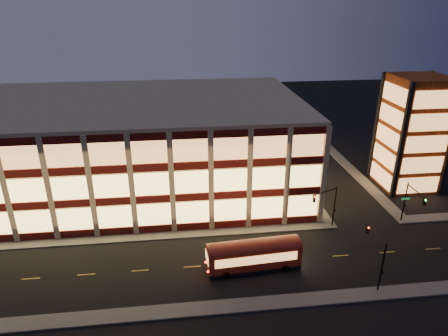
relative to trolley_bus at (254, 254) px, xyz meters
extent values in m
plane|color=black|center=(-10.99, 7.12, -2.01)|extent=(200.00, 200.00, 0.00)
cube|color=#514F4C|center=(-13.99, 8.12, -1.93)|extent=(54.00, 2.00, 0.15)
cube|color=#514F4C|center=(12.01, 24.12, -1.93)|extent=(2.00, 30.00, 0.15)
cube|color=#514F4C|center=(29.01, 8.12, -1.93)|extent=(14.00, 2.00, 0.15)
cube|color=#514F4C|center=(23.01, 24.12, -1.93)|extent=(2.00, 30.00, 0.15)
cube|color=#514F4C|center=(-10.99, -5.88, -1.93)|extent=(100.00, 2.00, 0.15)
cube|color=tan|center=(-13.99, 24.12, 4.99)|extent=(50.00, 30.00, 14.00)
cube|color=tan|center=(-13.99, 24.12, 12.24)|extent=(50.40, 30.40, 0.50)
cube|color=#470C0A|center=(-13.99, 9.00, -1.36)|extent=(50.10, 0.25, 1.00)
cube|color=#FFD16B|center=(-13.99, 9.02, 0.74)|extent=(49.00, 0.20, 3.00)
cube|color=#470C0A|center=(11.13, 24.12, -1.36)|extent=(0.25, 30.10, 1.00)
cube|color=#FFD16B|center=(11.11, 24.12, 0.74)|extent=(0.20, 29.00, 3.00)
cube|color=#470C0A|center=(-13.99, 9.00, 3.04)|extent=(50.10, 0.25, 1.00)
cube|color=#FFD16B|center=(-13.99, 9.02, 5.14)|extent=(49.00, 0.20, 3.00)
cube|color=#470C0A|center=(11.13, 24.12, 3.04)|extent=(0.25, 30.10, 1.00)
cube|color=#FFD16B|center=(11.11, 24.12, 5.14)|extent=(0.20, 29.00, 3.00)
cube|color=#470C0A|center=(-13.99, 9.00, 7.44)|extent=(50.10, 0.25, 1.00)
cube|color=#FFD16B|center=(-13.99, 9.02, 9.54)|extent=(49.00, 0.20, 3.00)
cube|color=#470C0A|center=(11.13, 24.12, 7.44)|extent=(0.25, 30.10, 1.00)
cube|color=#FFD16B|center=(11.11, 24.12, 9.54)|extent=(0.20, 29.00, 3.00)
cube|color=#8C3814|center=(29.01, 19.12, 6.99)|extent=(8.00, 8.00, 18.00)
cube|color=black|center=(25.01, 15.12, 6.99)|extent=(0.60, 0.60, 18.00)
cube|color=black|center=(25.01, 23.12, 6.99)|extent=(0.60, 0.60, 18.00)
cube|color=black|center=(33.01, 23.12, 6.99)|extent=(0.60, 0.60, 18.00)
cube|color=#F8A456|center=(29.01, 15.04, -0.21)|extent=(6.60, 0.16, 2.60)
cube|color=#F8A456|center=(24.93, 19.12, -0.21)|extent=(0.16, 6.60, 2.60)
cube|color=#F8A456|center=(29.01, 15.04, 3.19)|extent=(6.60, 0.16, 2.60)
cube|color=#F8A456|center=(24.93, 19.12, 3.19)|extent=(0.16, 6.60, 2.60)
cube|color=#F8A456|center=(29.01, 15.04, 6.59)|extent=(6.60, 0.16, 2.60)
cube|color=#F8A456|center=(24.93, 19.12, 6.59)|extent=(0.16, 6.60, 2.60)
cube|color=#F8A456|center=(29.01, 15.04, 9.99)|extent=(6.60, 0.16, 2.60)
cube|color=#F8A456|center=(24.93, 19.12, 9.99)|extent=(0.16, 6.60, 2.60)
cube|color=#F8A456|center=(29.01, 15.04, 13.39)|extent=(6.60, 0.16, 2.60)
cube|color=#F8A456|center=(24.93, 19.12, 13.39)|extent=(0.16, 6.60, 2.60)
cylinder|color=black|center=(12.51, 7.92, 0.99)|extent=(0.18, 0.18, 6.00)
cylinder|color=black|center=(10.76, 7.17, 3.69)|extent=(3.56, 1.63, 0.14)
cube|color=black|center=(9.01, 6.42, 3.19)|extent=(0.32, 0.32, 0.95)
sphere|color=#FF0C05|center=(9.01, 6.24, 3.49)|extent=(0.20, 0.20, 0.20)
cube|color=black|center=(12.51, 7.72, 0.59)|extent=(0.25, 0.18, 0.28)
cylinder|color=black|center=(22.51, 7.92, 0.99)|extent=(0.18, 0.18, 6.00)
cylinder|color=black|center=(22.51, 5.92, 3.69)|extent=(0.14, 4.00, 0.14)
cube|color=black|center=(22.51, 3.92, 3.19)|extent=(0.32, 0.32, 0.95)
sphere|color=#0CFF26|center=(22.51, 3.74, 3.49)|extent=(0.20, 0.20, 0.20)
cube|color=black|center=(22.51, 7.72, 0.59)|extent=(0.25, 0.18, 0.28)
cube|color=#0C7226|center=(22.51, 7.77, 1.59)|extent=(1.20, 0.06, 0.28)
cylinder|color=black|center=(12.51, -5.38, 0.99)|extent=(0.18, 0.18, 6.00)
cylinder|color=black|center=(12.51, -3.38, 3.69)|extent=(0.14, 4.00, 0.14)
cube|color=black|center=(12.51, -1.38, 3.19)|extent=(0.32, 0.32, 0.95)
sphere|color=#FF0C05|center=(12.51, -1.56, 3.49)|extent=(0.20, 0.20, 0.20)
cube|color=black|center=(12.51, -5.58, 0.59)|extent=(0.25, 0.18, 0.28)
cube|color=maroon|center=(0.00, 0.00, -0.19)|extent=(10.85, 3.40, 2.46)
cube|color=black|center=(0.00, 0.00, -1.63)|extent=(10.85, 3.40, 0.37)
cylinder|color=black|center=(-3.33, -1.41, -1.53)|extent=(0.98, 0.39, 0.96)
cylinder|color=black|center=(-3.49, 0.94, -1.53)|extent=(0.98, 0.39, 0.96)
cylinder|color=black|center=(3.49, -0.94, -1.53)|extent=(0.98, 0.39, 0.96)
cylinder|color=black|center=(3.33, 1.41, -1.53)|extent=(0.98, 0.39, 0.96)
cube|color=#F8A456|center=(0.09, -1.36, 0.13)|extent=(9.39, 0.70, 1.07)
cube|color=#F8A456|center=(-0.09, 1.36, 0.13)|extent=(9.39, 0.70, 1.07)
camera|label=1|loc=(-7.86, -37.16, 26.94)|focal=32.00mm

